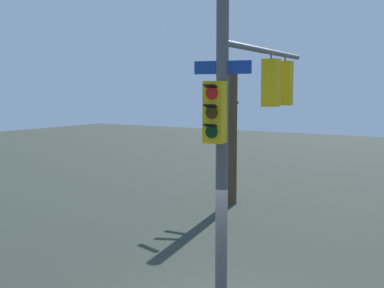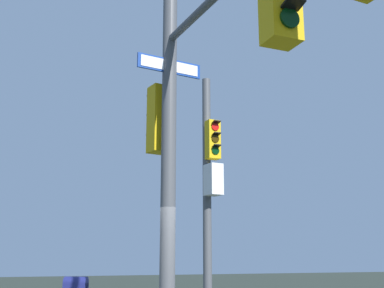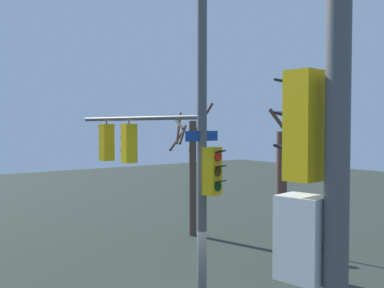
# 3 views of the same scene
# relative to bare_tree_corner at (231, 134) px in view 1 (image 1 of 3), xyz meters

# --- Properties ---
(main_signal_pole_assembly) EXTENTS (5.81, 3.74, 9.17)m
(main_signal_pole_assembly) POSITION_rel_bare_tree_corner_xyz_m (-7.86, -4.33, 2.16)
(main_signal_pole_assembly) COLOR #4C4F54
(main_signal_pole_assembly) RESTS_ON ground
(bare_tree_corner) EXTENTS (1.98, 1.40, 5.13)m
(bare_tree_corner) POSITION_rel_bare_tree_corner_xyz_m (0.00, 0.00, 0.00)
(bare_tree_corner) COLOR #463824
(bare_tree_corner) RESTS_ON ground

